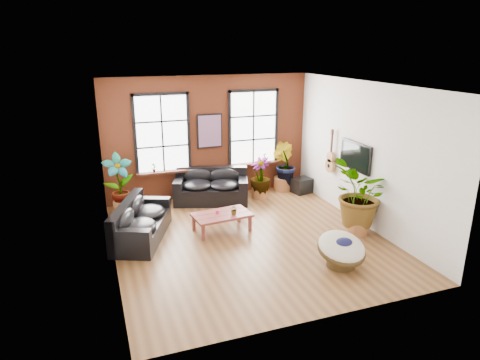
# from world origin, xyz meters

# --- Properties ---
(room) EXTENTS (6.04, 6.54, 3.54)m
(room) POSITION_xyz_m (0.00, 0.15, 1.75)
(room) COLOR brown
(room) RESTS_ON ground
(sofa_back) EXTENTS (2.26, 1.60, 0.94)m
(sofa_back) POSITION_xyz_m (-0.13, 2.70, 0.43)
(sofa_back) COLOR black
(sofa_back) RESTS_ON ground
(sofa_left) EXTENTS (1.68, 2.37, 0.86)m
(sofa_left) POSITION_xyz_m (-2.37, 0.87, 0.39)
(sofa_left) COLOR black
(sofa_left) RESTS_ON ground
(coffee_table) EXTENTS (1.44, 0.92, 0.53)m
(coffee_table) POSITION_xyz_m (-0.45, 0.64, 0.39)
(coffee_table) COLOR maroon
(coffee_table) RESTS_ON ground
(papasan_chair) EXTENTS (1.01, 1.03, 0.74)m
(papasan_chair) POSITION_xyz_m (1.30, -1.84, 0.38)
(papasan_chair) COLOR #433218
(papasan_chair) RESTS_ON ground
(poster) EXTENTS (0.74, 0.06, 0.98)m
(poster) POSITION_xyz_m (0.00, 3.18, 1.95)
(poster) COLOR black
(poster) RESTS_ON room
(tv_wall_unit) EXTENTS (0.13, 1.86, 1.20)m
(tv_wall_unit) POSITION_xyz_m (2.93, 0.60, 1.54)
(tv_wall_unit) COLOR black
(tv_wall_unit) RESTS_ON room
(media_box) EXTENTS (0.63, 0.56, 0.46)m
(media_box) POSITION_xyz_m (2.67, 2.50, 0.23)
(media_box) COLOR black
(media_box) RESTS_ON ground
(pot_back_left) EXTENTS (0.63, 0.63, 0.35)m
(pot_back_left) POSITION_xyz_m (-2.61, 2.60, 0.17)
(pot_back_left) COLOR #9D5E33
(pot_back_left) RESTS_ON ground
(pot_back_right) EXTENTS (0.59, 0.59, 0.41)m
(pot_back_right) POSITION_xyz_m (2.24, 2.93, 0.20)
(pot_back_right) COLOR #9D5E33
(pot_back_right) RESTS_ON ground
(pot_right_wall) EXTENTS (0.64, 0.64, 0.38)m
(pot_right_wall) POSITION_xyz_m (2.53, -0.59, 0.19)
(pot_right_wall) COLOR #9D5E33
(pot_right_wall) RESTS_ON ground
(pot_mid) EXTENTS (0.49, 0.49, 0.34)m
(pot_mid) POSITION_xyz_m (1.29, 2.51, 0.17)
(pot_mid) COLOR #9D5E33
(pot_mid) RESTS_ON ground
(floor_plant_back_left) EXTENTS (0.85, 0.64, 1.49)m
(floor_plant_back_left) POSITION_xyz_m (-2.65, 2.63, 0.89)
(floor_plant_back_left) COLOR #14380F
(floor_plant_back_left) RESTS_ON ground
(floor_plant_back_right) EXTENTS (0.88, 0.93, 1.33)m
(floor_plant_back_right) POSITION_xyz_m (2.25, 2.93, 0.82)
(floor_plant_back_right) COLOR #14380F
(floor_plant_back_right) RESTS_ON ground
(floor_plant_right_wall) EXTENTS (1.90, 1.92, 1.61)m
(floor_plant_right_wall) POSITION_xyz_m (2.56, -0.58, 0.97)
(floor_plant_right_wall) COLOR #14380F
(floor_plant_right_wall) RESTS_ON ground
(floor_plant_mid) EXTENTS (0.81, 0.81, 1.07)m
(floor_plant_mid) POSITION_xyz_m (1.30, 2.49, 0.68)
(floor_plant_mid) COLOR #14380F
(floor_plant_mid) RESTS_ON ground
(table_plant) EXTENTS (0.28, 0.26, 0.25)m
(table_plant) POSITION_xyz_m (-0.18, 0.50, 0.56)
(table_plant) COLOR #14380F
(table_plant) RESTS_ON coffee_table
(sill_plant_left) EXTENTS (0.17, 0.17, 0.27)m
(sill_plant_left) POSITION_xyz_m (-1.65, 3.13, 1.04)
(sill_plant_left) COLOR #14380F
(sill_plant_left) RESTS_ON room
(sill_plant_right) EXTENTS (0.19, 0.19, 0.27)m
(sill_plant_right) POSITION_xyz_m (1.70, 3.13, 1.04)
(sill_plant_right) COLOR #14380F
(sill_plant_right) RESTS_ON room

